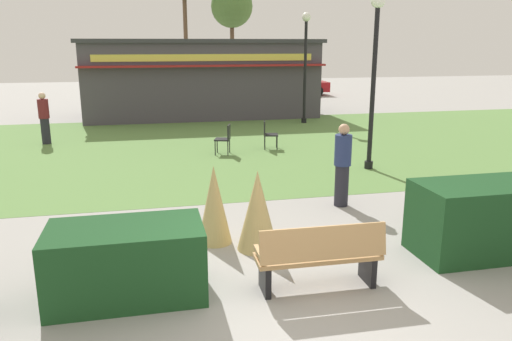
{
  "coord_description": "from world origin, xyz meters",
  "views": [
    {
      "loc": [
        -1.59,
        -5.37,
        3.23
      ],
      "look_at": [
        0.22,
        2.87,
        1.06
      ],
      "focal_mm": 34.85,
      "sensor_mm": 36.0,
      "label": 1
    }
  ],
  "objects_px": {
    "lamppost_mid": "(375,62)",
    "cafe_chair_west": "(225,137)",
    "cafe_chair_east": "(268,132)",
    "food_kiosk": "(201,78)",
    "tree_left_bg": "(232,7)",
    "person_standing": "(342,165)",
    "lamppost_far": "(305,55)",
    "parked_car_west_slot": "(129,88)",
    "person_strolling": "(44,118)",
    "parked_car_center_slot": "(222,86)",
    "park_bench": "(319,256)",
    "parked_car_east_slot": "(294,85)"
  },
  "relations": [
    {
      "from": "cafe_chair_east",
      "to": "lamppost_mid",
      "type": "bearing_deg",
      "value": -56.52
    },
    {
      "from": "person_strolling",
      "to": "parked_car_east_slot",
      "type": "distance_m",
      "value": 18.29
    },
    {
      "from": "lamppost_far",
      "to": "parked_car_east_slot",
      "type": "relative_size",
      "value": 1.03
    },
    {
      "from": "parked_car_west_slot",
      "to": "tree_left_bg",
      "type": "height_order",
      "value": "tree_left_bg"
    },
    {
      "from": "park_bench",
      "to": "food_kiosk",
      "type": "relative_size",
      "value": 0.17
    },
    {
      "from": "person_standing",
      "to": "parked_car_center_slot",
      "type": "bearing_deg",
      "value": 45.63
    },
    {
      "from": "person_standing",
      "to": "parked_car_east_slot",
      "type": "height_order",
      "value": "person_standing"
    },
    {
      "from": "lamppost_mid",
      "to": "cafe_chair_east",
      "type": "xyz_separation_m",
      "value": [
        -2.01,
        3.04,
        -2.24
      ]
    },
    {
      "from": "lamppost_far",
      "to": "parked_car_east_slot",
      "type": "height_order",
      "value": "lamppost_far"
    },
    {
      "from": "person_strolling",
      "to": "parked_car_west_slot",
      "type": "relative_size",
      "value": 0.39
    },
    {
      "from": "lamppost_mid",
      "to": "parked_car_west_slot",
      "type": "relative_size",
      "value": 1.01
    },
    {
      "from": "cafe_chair_east",
      "to": "parked_car_center_slot",
      "type": "distance_m",
      "value": 15.75
    },
    {
      "from": "cafe_chair_west",
      "to": "person_strolling",
      "type": "height_order",
      "value": "person_strolling"
    },
    {
      "from": "lamppost_far",
      "to": "parked_car_west_slot",
      "type": "height_order",
      "value": "lamppost_far"
    },
    {
      "from": "person_strolling",
      "to": "parked_car_center_slot",
      "type": "distance_m",
      "value": 15.54
    },
    {
      "from": "lamppost_far",
      "to": "cafe_chair_west",
      "type": "bearing_deg",
      "value": -128.12
    },
    {
      "from": "cafe_chair_east",
      "to": "parked_car_east_slot",
      "type": "bearing_deg",
      "value": 70.68
    },
    {
      "from": "parked_car_center_slot",
      "to": "person_strolling",
      "type": "bearing_deg",
      "value": -120.57
    },
    {
      "from": "lamppost_mid",
      "to": "person_strolling",
      "type": "xyz_separation_m",
      "value": [
        -8.97,
        5.39,
        -1.91
      ]
    },
    {
      "from": "park_bench",
      "to": "cafe_chair_west",
      "type": "xyz_separation_m",
      "value": [
        0.08,
        8.61,
        0.05
      ]
    },
    {
      "from": "person_standing",
      "to": "cafe_chair_east",
      "type": "bearing_deg",
      "value": 49.07
    },
    {
      "from": "food_kiosk",
      "to": "lamppost_mid",
      "type": "bearing_deg",
      "value": -73.61
    },
    {
      "from": "lamppost_mid",
      "to": "tree_left_bg",
      "type": "relative_size",
      "value": 0.63
    },
    {
      "from": "parked_car_west_slot",
      "to": "tree_left_bg",
      "type": "bearing_deg",
      "value": 29.49
    },
    {
      "from": "cafe_chair_east",
      "to": "person_strolling",
      "type": "xyz_separation_m",
      "value": [
        -6.96,
        2.35,
        0.33
      ]
    },
    {
      "from": "lamppost_far",
      "to": "cafe_chair_west",
      "type": "relative_size",
      "value": 4.96
    },
    {
      "from": "person_standing",
      "to": "tree_left_bg",
      "type": "distance_m",
      "value": 25.93
    },
    {
      "from": "food_kiosk",
      "to": "park_bench",
      "type": "bearing_deg",
      "value": -91.04
    },
    {
      "from": "lamppost_far",
      "to": "parked_car_west_slot",
      "type": "bearing_deg",
      "value": 123.88
    },
    {
      "from": "person_strolling",
      "to": "person_standing",
      "type": "distance_m",
      "value": 10.8
    },
    {
      "from": "lamppost_mid",
      "to": "cafe_chair_east",
      "type": "bearing_deg",
      "value": 123.48
    },
    {
      "from": "park_bench",
      "to": "parked_car_east_slot",
      "type": "height_order",
      "value": "parked_car_east_slot"
    },
    {
      "from": "cafe_chair_west",
      "to": "parked_car_west_slot",
      "type": "bearing_deg",
      "value": 101.17
    },
    {
      "from": "parked_car_center_slot",
      "to": "tree_left_bg",
      "type": "xyz_separation_m",
      "value": [
        1.31,
        3.9,
        4.92
      ]
    },
    {
      "from": "person_standing",
      "to": "lamppost_mid",
      "type": "bearing_deg",
      "value": 13.43
    },
    {
      "from": "person_strolling",
      "to": "parked_car_center_slot",
      "type": "bearing_deg",
      "value": -55.69
    },
    {
      "from": "parked_car_west_slot",
      "to": "parked_car_east_slot",
      "type": "relative_size",
      "value": 1.02
    },
    {
      "from": "park_bench",
      "to": "lamppost_far",
      "type": "xyz_separation_m",
      "value": [
        4.23,
        13.89,
        2.29
      ]
    },
    {
      "from": "parked_car_west_slot",
      "to": "park_bench",
      "type": "bearing_deg",
      "value": -82.84
    },
    {
      "from": "park_bench",
      "to": "lamppost_mid",
      "type": "bearing_deg",
      "value": 59.82
    },
    {
      "from": "food_kiosk",
      "to": "cafe_chair_east",
      "type": "relative_size",
      "value": 11.62
    },
    {
      "from": "lamppost_mid",
      "to": "lamppost_far",
      "type": "height_order",
      "value": "same"
    },
    {
      "from": "cafe_chair_west",
      "to": "parked_car_center_slot",
      "type": "distance_m",
      "value": 16.38
    },
    {
      "from": "lamppost_mid",
      "to": "food_kiosk",
      "type": "distance_m",
      "value": 11.43
    },
    {
      "from": "food_kiosk",
      "to": "cafe_chair_east",
      "type": "distance_m",
      "value": 8.06
    },
    {
      "from": "food_kiosk",
      "to": "tree_left_bg",
      "type": "xyz_separation_m",
      "value": [
        3.45,
        11.74,
        3.86
      ]
    },
    {
      "from": "lamppost_mid",
      "to": "cafe_chair_west",
      "type": "xyz_separation_m",
      "value": [
        -3.44,
        2.55,
        -2.24
      ]
    },
    {
      "from": "person_strolling",
      "to": "parked_car_east_slot",
      "type": "height_order",
      "value": "person_strolling"
    },
    {
      "from": "food_kiosk",
      "to": "parked_car_east_slot",
      "type": "height_order",
      "value": "food_kiosk"
    },
    {
      "from": "cafe_chair_east",
      "to": "parked_car_west_slot",
      "type": "distance_m",
      "value": 16.4
    }
  ]
}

